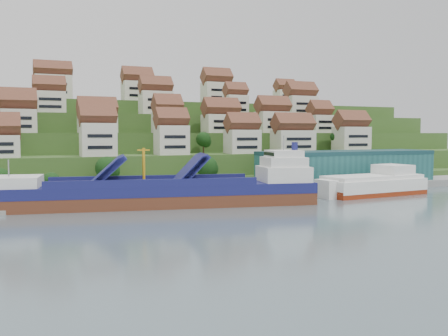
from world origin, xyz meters
name	(u,v)px	position (x,y,z in m)	size (l,w,h in m)	color
ground	(220,204)	(0.00, 0.00, 0.00)	(300.00, 300.00, 0.00)	slate
quay	(262,190)	(20.00, 15.00, 1.10)	(180.00, 14.00, 2.20)	gray
hillside	(130,150)	(0.00, 103.55, 10.66)	(260.00, 128.00, 31.00)	#2D4C1E
hillside_village	(156,115)	(0.22, 60.53, 24.36)	(159.28, 61.61, 29.30)	silver
hillside_trees	(160,136)	(-2.67, 45.25, 16.97)	(144.41, 61.99, 31.51)	#183F15
warehouse	(347,166)	(52.00, 17.00, 7.20)	(60.00, 15.00, 10.00)	#225D5C
flagpole	(265,172)	(18.11, 10.00, 6.88)	(1.28, 0.16, 8.00)	gray
cargo_ship	(169,193)	(-13.27, 0.84, 3.26)	(78.01, 26.55, 17.10)	brown
second_ship	(374,185)	(48.44, -0.79, 2.81)	(32.95, 14.37, 9.31)	maroon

